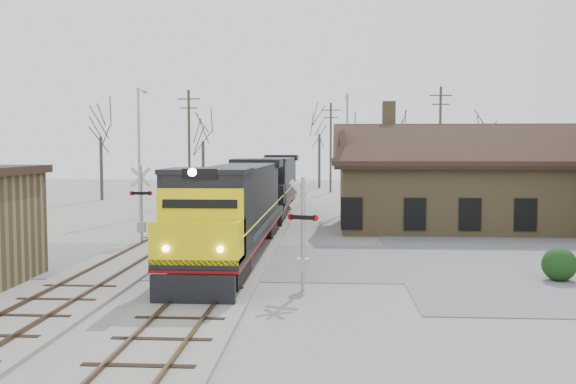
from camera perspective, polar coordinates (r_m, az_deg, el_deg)
name	(u,v)px	position (r m, az deg, el deg)	size (l,w,h in m)	color
ground	(233,261)	(28.52, -4.95, -6.10)	(140.00, 140.00, 0.00)	gray
road	(233,260)	(28.52, -4.95, -6.07)	(60.00, 9.00, 0.03)	#5E5E63
track_main	(266,220)	(43.25, -1.96, -2.55)	(3.40, 90.00, 0.24)	gray
track_siding	(200,220)	(43.92, -7.82, -2.48)	(3.40, 90.00, 0.24)	gray
depot	(456,190)	(40.59, 14.69, 0.21)	(15.20, 9.31, 7.90)	olive
locomotive_lead	(235,208)	(29.06, -4.72, -1.41)	(2.90, 19.41, 4.31)	black
locomotive_trailing	(273,183)	(48.57, -1.33, 0.77)	(2.90, 19.41, 4.08)	black
crossbuck_near	(303,238)	(22.24, 1.33, -4.08)	(1.09, 0.44, 3.97)	#A5A8AD
crossbuck_far	(141,208)	(33.61, -12.91, -1.36)	(1.17, 0.31, 4.08)	#A5A8AD
hedge_a	(559,264)	(26.08, 22.97, -5.94)	(1.27, 1.27, 1.27)	black
streetlight_a	(140,146)	(45.93, -13.06, 4.02)	(0.25, 2.04, 9.11)	#A5A8AD
streetlight_b	(347,146)	(49.27, 5.27, 4.06)	(0.25, 2.04, 9.05)	#A5A8AD
streetlight_c	(355,149)	(65.80, 5.99, 3.84)	(0.25, 2.04, 8.61)	#A5A8AD
utility_pole_a	(189,144)	(57.97, -8.78, 4.22)	(2.00, 0.24, 10.08)	#382D23
utility_pole_b	(331,146)	(71.04, 3.82, 4.12)	(2.00, 0.24, 9.86)	#382D23
utility_pole_c	(440,142)	(60.80, 13.36, 4.36)	(2.00, 0.24, 10.53)	#382D23
tree_a	(101,126)	(63.02, -16.33, 5.63)	(3.99, 3.99, 9.78)	#382D23
tree_b	(203,132)	(66.77, -7.57, 5.28)	(3.74, 3.74, 9.17)	#382D23
tree_c	(319,126)	(78.45, 2.81, 5.92)	(4.37, 4.37, 10.72)	#382D23
tree_d	(400,133)	(73.19, 9.92, 5.16)	(3.76, 3.76, 9.21)	#382D23
tree_e	(486,138)	(69.76, 17.22, 4.64)	(3.44, 3.44, 8.43)	#382D23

